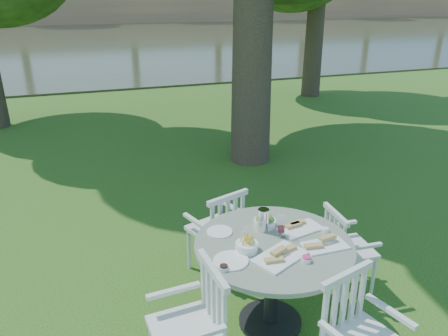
% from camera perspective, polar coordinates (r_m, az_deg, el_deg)
% --- Properties ---
extents(ground, '(140.00, 140.00, 0.00)m').
position_cam_1_polar(ground, '(5.34, 0.70, -9.26)').
color(ground, '#193F0D').
rests_on(ground, ground).
extents(table, '(1.33, 1.33, 0.84)m').
position_cam_1_polar(table, '(3.80, 6.41, -11.90)').
color(table, black).
rests_on(table, ground).
extents(chair_ne, '(0.44, 0.47, 0.87)m').
position_cam_1_polar(chair_ne, '(4.43, 15.20, -9.57)').
color(chair_ne, silver).
rests_on(chair_ne, ground).
extents(chair_nw, '(0.60, 0.59, 0.95)m').
position_cam_1_polar(chair_nw, '(4.46, -0.42, -7.68)').
color(chair_nw, silver).
rests_on(chair_nw, ground).
extents(chair_sw, '(0.51, 0.54, 1.00)m').
position_cam_1_polar(chair_sw, '(3.32, -3.42, -19.19)').
color(chair_sw, silver).
rests_on(chair_sw, ground).
extents(chair_se, '(0.60, 0.58, 0.98)m').
position_cam_1_polar(chair_se, '(3.40, 16.70, -19.44)').
color(chair_se, silver).
rests_on(chair_se, ground).
extents(tableware, '(1.12, 0.84, 0.20)m').
position_cam_1_polar(tableware, '(3.71, 5.79, -8.87)').
color(tableware, white).
rests_on(tableware, table).
extents(river, '(100.00, 28.00, 0.12)m').
position_cam_1_polar(river, '(27.48, -16.11, 15.51)').
color(river, '#2F321D').
rests_on(river, ground).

